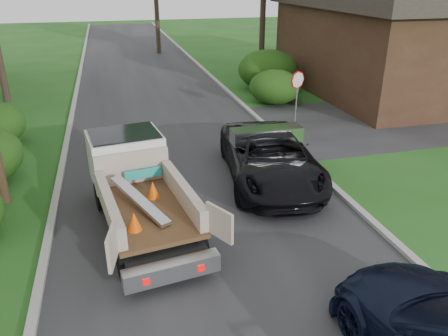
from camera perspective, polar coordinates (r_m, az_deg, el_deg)
ground at (r=9.78m, az=1.62°, el=-14.12°), size 120.00×120.00×0.00m
road at (r=18.53m, az=-7.07°, el=4.78°), size 8.00×90.00×0.02m
side_street at (r=22.51m, az=25.36°, el=6.09°), size 16.00×7.00×0.02m
curb_left at (r=18.47m, az=-19.78°, el=3.63°), size 0.20×90.00×0.12m
curb_right at (r=19.43m, az=5.02°, el=5.96°), size 0.20×90.00×0.12m
stop_sign at (r=18.48m, az=9.53°, el=10.31°), size 0.71×0.32×2.48m
house_right at (r=26.40m, az=21.47°, el=16.14°), size 9.72×12.96×6.20m
hedge_right_a at (r=22.50m, az=6.68°, el=10.47°), size 2.60×2.60×1.70m
hedge_right_b at (r=25.43m, az=5.75°, el=12.66°), size 3.38×3.38×2.21m
flatbed_truck at (r=11.76m, az=-11.64°, el=-1.28°), size 2.98×5.68×2.06m
black_pickup at (r=13.78m, az=6.02°, el=1.47°), size 3.43×6.04×1.59m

